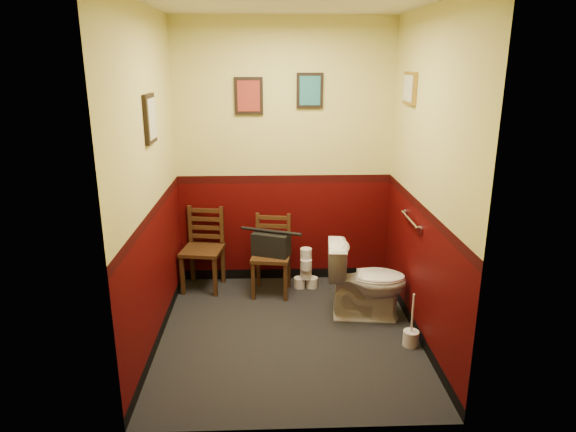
% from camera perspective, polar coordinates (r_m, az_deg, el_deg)
% --- Properties ---
extents(floor, '(2.20, 2.40, 0.00)m').
position_cam_1_polar(floor, '(4.59, 0.12, -12.97)').
color(floor, black).
rests_on(floor, ground).
extents(ceiling, '(2.20, 2.40, 0.00)m').
position_cam_1_polar(ceiling, '(4.00, 0.15, 22.87)').
color(ceiling, silver).
rests_on(ceiling, ground).
extents(wall_back, '(2.20, 0.00, 2.70)m').
position_cam_1_polar(wall_back, '(5.26, -0.40, 6.68)').
color(wall_back, '#3A0404').
rests_on(wall_back, ground).
extents(wall_front, '(2.20, 0.00, 2.70)m').
position_cam_1_polar(wall_front, '(2.93, 1.09, -1.73)').
color(wall_front, '#3A0404').
rests_on(wall_front, ground).
extents(wall_left, '(0.00, 2.40, 2.70)m').
position_cam_1_polar(wall_left, '(4.19, -15.11, 3.42)').
color(wall_left, '#3A0404').
rests_on(wall_left, ground).
extents(wall_right, '(0.00, 2.40, 2.70)m').
position_cam_1_polar(wall_right, '(4.27, 15.08, 3.68)').
color(wall_right, '#3A0404').
rests_on(wall_right, ground).
extents(grab_bar, '(0.05, 0.56, 0.06)m').
position_cam_1_polar(grab_bar, '(4.60, 13.44, -0.45)').
color(grab_bar, silver).
rests_on(grab_bar, wall_right).
extents(framed_print_back_a, '(0.28, 0.04, 0.36)m').
position_cam_1_polar(framed_print_back_a, '(5.17, -4.39, 13.16)').
color(framed_print_back_a, black).
rests_on(framed_print_back_a, wall_back).
extents(framed_print_back_b, '(0.26, 0.04, 0.34)m').
position_cam_1_polar(framed_print_back_b, '(5.18, 2.44, 13.75)').
color(framed_print_back_b, black).
rests_on(framed_print_back_b, wall_back).
extents(framed_print_left, '(0.04, 0.30, 0.38)m').
position_cam_1_polar(framed_print_left, '(4.20, -15.07, 10.39)').
color(framed_print_left, black).
rests_on(framed_print_left, wall_left).
extents(framed_print_right, '(0.04, 0.34, 0.28)m').
position_cam_1_polar(framed_print_right, '(4.74, 13.36, 13.64)').
color(framed_print_right, olive).
rests_on(framed_print_right, wall_right).
extents(toilet, '(0.76, 0.48, 0.71)m').
position_cam_1_polar(toilet, '(4.77, 8.72, -7.15)').
color(toilet, white).
rests_on(toilet, floor).
extents(toilet_brush, '(0.13, 0.13, 0.47)m').
position_cam_1_polar(toilet_brush, '(4.51, 13.49, -12.95)').
color(toilet_brush, silver).
rests_on(toilet_brush, floor).
extents(chair_left, '(0.45, 0.45, 0.84)m').
position_cam_1_polar(chair_left, '(5.36, -9.38, -3.63)').
color(chair_left, '#523118').
rests_on(chair_left, floor).
extents(chair_right, '(0.42, 0.42, 0.80)m').
position_cam_1_polar(chair_right, '(5.19, -1.81, -4.35)').
color(chair_right, '#523118').
rests_on(chair_right, floor).
extents(handbag, '(0.40, 0.30, 0.27)m').
position_cam_1_polar(handbag, '(5.11, -1.88, -3.11)').
color(handbag, black).
rests_on(handbag, chair_right).
extents(tp_stack, '(0.25, 0.15, 0.43)m').
position_cam_1_polar(tp_stack, '(5.36, 2.00, -6.16)').
color(tp_stack, silver).
rests_on(tp_stack, floor).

